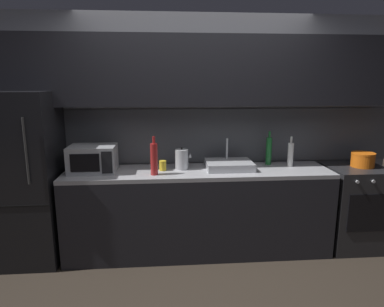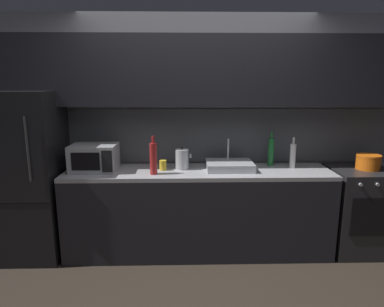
{
  "view_description": "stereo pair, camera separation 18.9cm",
  "coord_description": "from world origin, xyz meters",
  "px_view_note": "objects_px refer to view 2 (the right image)",
  "views": [
    {
      "loc": [
        -0.34,
        -2.47,
        1.8
      ],
      "look_at": [
        -0.07,
        0.9,
        1.08
      ],
      "focal_mm": 31.75,
      "sensor_mm": 36.0,
      "label": 1
    },
    {
      "loc": [
        -0.15,
        -2.48,
        1.8
      ],
      "look_at": [
        -0.07,
        0.9,
        1.08
      ],
      "focal_mm": 31.75,
      "sensor_mm": 36.0,
      "label": 2
    }
  ],
  "objects_px": {
    "wine_bottle_white": "(293,155)",
    "cooking_pot": "(368,162)",
    "mug_yellow": "(163,165)",
    "microwave": "(94,158)",
    "wine_bottle_green": "(271,151)",
    "wine_bottle_red": "(153,158)",
    "kettle": "(182,159)",
    "refrigerator": "(28,176)",
    "oven_range": "(357,210)"
  },
  "relations": [
    {
      "from": "wine_bottle_white",
      "to": "cooking_pot",
      "type": "bearing_deg",
      "value": -6.03
    },
    {
      "from": "mug_yellow",
      "to": "cooking_pot",
      "type": "height_order",
      "value": "cooking_pot"
    },
    {
      "from": "microwave",
      "to": "cooking_pot",
      "type": "xyz_separation_m",
      "value": [
        2.83,
        -0.02,
        -0.06
      ]
    },
    {
      "from": "wine_bottle_green",
      "to": "cooking_pot",
      "type": "distance_m",
      "value": 0.99
    },
    {
      "from": "wine_bottle_green",
      "to": "mug_yellow",
      "type": "xyz_separation_m",
      "value": [
        -1.16,
        -0.17,
        -0.1
      ]
    },
    {
      "from": "wine_bottle_red",
      "to": "cooking_pot",
      "type": "relative_size",
      "value": 1.57
    },
    {
      "from": "kettle",
      "to": "wine_bottle_red",
      "type": "bearing_deg",
      "value": -145.07
    },
    {
      "from": "wine_bottle_red",
      "to": "wine_bottle_green",
      "type": "bearing_deg",
      "value": 14.51
    },
    {
      "from": "refrigerator",
      "to": "wine_bottle_green",
      "type": "relative_size",
      "value": 4.64
    },
    {
      "from": "wine_bottle_white",
      "to": "cooking_pot",
      "type": "height_order",
      "value": "wine_bottle_white"
    },
    {
      "from": "microwave",
      "to": "mug_yellow",
      "type": "distance_m",
      "value": 0.7
    },
    {
      "from": "refrigerator",
      "to": "oven_range",
      "type": "xyz_separation_m",
      "value": [
        3.45,
        -0.0,
        -0.4
      ]
    },
    {
      "from": "mug_yellow",
      "to": "wine_bottle_white",
      "type": "bearing_deg",
      "value": 2.62
    },
    {
      "from": "refrigerator",
      "to": "cooking_pot",
      "type": "relative_size",
      "value": 7.04
    },
    {
      "from": "wine_bottle_white",
      "to": "mug_yellow",
      "type": "relative_size",
      "value": 3.18
    },
    {
      "from": "microwave",
      "to": "wine_bottle_red",
      "type": "height_order",
      "value": "wine_bottle_red"
    },
    {
      "from": "microwave",
      "to": "cooking_pot",
      "type": "relative_size",
      "value": 1.9
    },
    {
      "from": "refrigerator",
      "to": "wine_bottle_white",
      "type": "bearing_deg",
      "value": 1.69
    },
    {
      "from": "wine_bottle_red",
      "to": "cooking_pot",
      "type": "height_order",
      "value": "wine_bottle_red"
    },
    {
      "from": "wine_bottle_red",
      "to": "wine_bottle_white",
      "type": "relative_size",
      "value": 1.17
    },
    {
      "from": "microwave",
      "to": "kettle",
      "type": "distance_m",
      "value": 0.9
    },
    {
      "from": "oven_range",
      "to": "wine_bottle_red",
      "type": "bearing_deg",
      "value": -176.39
    },
    {
      "from": "wine_bottle_white",
      "to": "mug_yellow",
      "type": "height_order",
      "value": "wine_bottle_white"
    },
    {
      "from": "kettle",
      "to": "wine_bottle_white",
      "type": "xyz_separation_m",
      "value": [
        1.17,
        0.02,
        0.03
      ]
    },
    {
      "from": "refrigerator",
      "to": "kettle",
      "type": "bearing_deg",
      "value": 2.13
    },
    {
      "from": "oven_range",
      "to": "microwave",
      "type": "xyz_separation_m",
      "value": [
        -2.77,
        0.02,
        0.58
      ]
    },
    {
      "from": "cooking_pot",
      "to": "refrigerator",
      "type": "bearing_deg",
      "value": -180.0
    },
    {
      "from": "refrigerator",
      "to": "wine_bottle_red",
      "type": "height_order",
      "value": "refrigerator"
    },
    {
      "from": "wine_bottle_red",
      "to": "oven_range",
      "type": "bearing_deg",
      "value": 3.61
    },
    {
      "from": "kettle",
      "to": "mug_yellow",
      "type": "height_order",
      "value": "kettle"
    },
    {
      "from": "oven_range",
      "to": "wine_bottle_green",
      "type": "bearing_deg",
      "value": 168.57
    },
    {
      "from": "microwave",
      "to": "cooking_pot",
      "type": "distance_m",
      "value": 2.83
    },
    {
      "from": "refrigerator",
      "to": "mug_yellow",
      "type": "relative_size",
      "value": 16.69
    },
    {
      "from": "refrigerator",
      "to": "microwave",
      "type": "height_order",
      "value": "refrigerator"
    },
    {
      "from": "microwave",
      "to": "wine_bottle_green",
      "type": "relative_size",
      "value": 1.25
    },
    {
      "from": "refrigerator",
      "to": "wine_bottle_red",
      "type": "bearing_deg",
      "value": -6.03
    },
    {
      "from": "kettle",
      "to": "wine_bottle_green",
      "type": "relative_size",
      "value": 0.63
    },
    {
      "from": "wine_bottle_red",
      "to": "wine_bottle_green",
      "type": "distance_m",
      "value": 1.28
    },
    {
      "from": "oven_range",
      "to": "wine_bottle_green",
      "type": "relative_size",
      "value": 2.44
    },
    {
      "from": "microwave",
      "to": "refrigerator",
      "type": "bearing_deg",
      "value": -178.45
    },
    {
      "from": "refrigerator",
      "to": "kettle",
      "type": "xyz_separation_m",
      "value": [
        1.58,
        0.06,
        0.15
      ]
    },
    {
      "from": "refrigerator",
      "to": "mug_yellow",
      "type": "distance_m",
      "value": 1.38
    },
    {
      "from": "kettle",
      "to": "cooking_pot",
      "type": "xyz_separation_m",
      "value": [
        1.93,
        -0.06,
        -0.03
      ]
    },
    {
      "from": "microwave",
      "to": "wine_bottle_green",
      "type": "bearing_deg",
      "value": 5.09
    },
    {
      "from": "kettle",
      "to": "wine_bottle_green",
      "type": "xyz_separation_m",
      "value": [
        0.96,
        0.12,
        0.05
      ]
    },
    {
      "from": "oven_range",
      "to": "wine_bottle_white",
      "type": "xyz_separation_m",
      "value": [
        -0.71,
        0.08,
        0.58
      ]
    },
    {
      "from": "wine_bottle_red",
      "to": "mug_yellow",
      "type": "distance_m",
      "value": 0.21
    },
    {
      "from": "wine_bottle_red",
      "to": "mug_yellow",
      "type": "relative_size",
      "value": 3.72
    },
    {
      "from": "oven_range",
      "to": "microwave",
      "type": "relative_size",
      "value": 1.96
    },
    {
      "from": "wine_bottle_white",
      "to": "mug_yellow",
      "type": "xyz_separation_m",
      "value": [
        -1.36,
        -0.06,
        -0.08
      ]
    }
  ]
}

